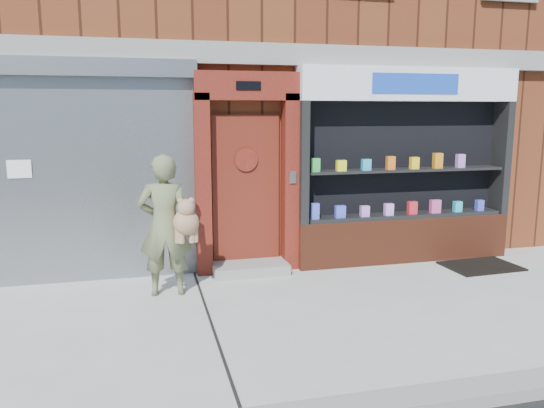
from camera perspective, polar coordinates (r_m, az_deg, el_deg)
name	(u,v)px	position (r m, az deg, el deg)	size (l,w,h in m)	color
ground	(340,310)	(6.52, 7.30, -11.25)	(80.00, 80.00, 0.00)	#9E9E99
curb	(436,399)	(4.75, 17.28, -19.37)	(60.00, 0.30, 0.12)	gray
building	(243,33)	(11.98, -3.17, 17.88)	(12.00, 8.16, 8.00)	#5D2815
shutter_bay	(83,158)	(7.65, -19.65, 4.64)	(3.10, 0.30, 3.04)	gray
red_door_bay	(247,173)	(7.72, -2.69, 3.30)	(1.52, 0.58, 2.90)	#4F140D
pharmacy_bay	(405,175)	(8.52, 14.09, 3.08)	(3.50, 0.41, 3.00)	maroon
woman	(166,225)	(6.89, -11.29, -2.23)	(0.77, 0.55, 1.83)	#646A46
doormat	(481,266)	(8.76, 21.56, -6.23)	(1.09, 0.76, 0.03)	black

